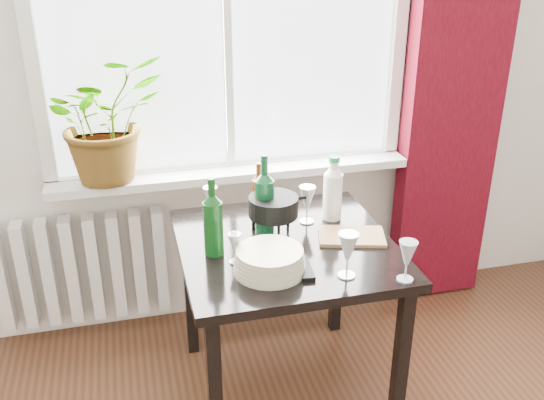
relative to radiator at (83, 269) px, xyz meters
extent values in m
cube|color=white|center=(0.75, 0.04, 1.22)|extent=(1.72, 0.08, 1.62)
cube|color=silver|center=(0.75, -0.03, 0.44)|extent=(1.72, 0.20, 0.04)
cube|color=#3C050E|center=(1.87, -0.06, 0.92)|extent=(0.50, 0.12, 2.56)
cube|color=silver|center=(0.00, 0.00, 0.00)|extent=(0.80, 0.10, 0.55)
cube|color=black|center=(0.85, -0.63, 0.34)|extent=(0.85, 0.85, 0.04)
cube|color=black|center=(0.48, -1.00, -0.03)|extent=(0.05, 0.05, 0.70)
cube|color=black|center=(0.48, -0.27, -0.03)|extent=(0.05, 0.05, 0.70)
cube|color=black|center=(1.21, -1.00, -0.03)|extent=(0.05, 0.05, 0.70)
cube|color=black|center=(1.21, -0.27, -0.03)|extent=(0.05, 0.05, 0.70)
imported|color=#39741F|center=(0.19, -0.02, 0.75)|extent=(0.64, 0.61, 0.57)
cylinder|color=beige|center=(0.73, -0.83, 0.40)|extent=(0.35, 0.35, 0.09)
cube|color=black|center=(0.86, -0.85, 0.37)|extent=(0.06, 0.17, 0.02)
cube|color=#9E7547|center=(1.12, -0.65, 0.37)|extent=(0.30, 0.24, 0.01)
camera|label=1|loc=(0.27, -2.69, 1.52)|focal=40.00mm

